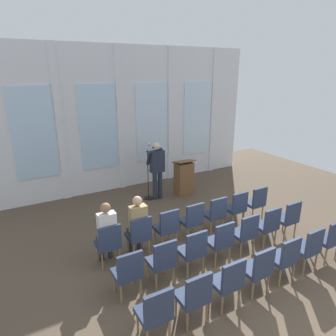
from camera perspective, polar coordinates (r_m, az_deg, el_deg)
ground_plane at (r=6.19m, az=14.24°, el=-20.47°), size 14.89×14.89×0.00m
rear_partition at (r=9.88m, az=-7.89°, el=9.04°), size 9.26×0.14×4.57m
speaker at (r=9.00m, az=-2.13°, el=0.25°), size 0.51×0.69×1.78m
mic_stand at (r=9.24m, az=-3.79°, el=-3.94°), size 0.28×0.28×1.55m
lectern at (r=9.51m, az=3.04°, el=-1.85°), size 0.60×0.48×1.16m
chair_r0_c0 at (r=6.27m, az=-11.27°, el=-13.71°), size 0.46×0.44×0.94m
audience_r0_c0 at (r=6.22m, az=-11.63°, el=-11.61°), size 0.36×0.39×1.37m
chair_r0_c1 at (r=6.46m, az=-5.50°, el=-12.35°), size 0.46×0.44×0.94m
audience_r0_c1 at (r=6.42m, az=-5.86°, el=-10.32°), size 0.36×0.39×1.37m
chair_r0_c2 at (r=6.72m, az=-0.18°, el=-10.98°), size 0.46×0.44×0.94m
chair_r0_c3 at (r=7.03m, az=4.67°, el=-9.64°), size 0.46×0.44×0.94m
chair_r0_c4 at (r=7.39m, az=9.04°, el=-8.36°), size 0.46×0.44×0.94m
chair_r0_c5 at (r=7.79m, az=12.96°, el=-7.16°), size 0.46×0.44×0.94m
chair_r0_c6 at (r=8.23m, az=16.46°, el=-6.06°), size 0.46×0.44×0.94m
chair_r1_c0 at (r=5.46m, az=-7.62°, el=-18.89°), size 0.46×0.44×0.94m
chair_r1_c1 at (r=5.68m, az=-1.05°, el=-17.03°), size 0.46×0.44×0.94m
chair_r1_c2 at (r=5.97m, az=4.83°, el=-15.16°), size 0.46×0.44×0.94m
chair_r1_c3 at (r=6.32m, az=10.02°, el=-13.34°), size 0.46×0.44×0.94m
chair_r1_c4 at (r=6.72m, az=14.56°, el=-11.64°), size 0.46×0.44×0.94m
chair_r1_c5 at (r=7.16m, az=18.53°, el=-10.08°), size 0.46×0.44×0.94m
chair_r1_c6 at (r=7.63m, az=21.99°, el=-8.67°), size 0.46×0.44×0.94m
chair_r2_c0 at (r=4.74m, az=-2.40°, el=-25.63°), size 0.46×0.44×0.94m
chair_r2_c1 at (r=4.99m, az=5.07°, el=-22.94°), size 0.46×0.44×0.94m
chair_r2_c2 at (r=5.32m, az=11.45°, el=-20.27°), size 0.46×0.44×0.94m
chair_r2_c3 at (r=5.71m, az=16.85°, el=-17.75°), size 0.46×0.44×0.94m
chair_r2_c4 at (r=6.14m, az=21.39°, el=-15.45°), size 0.46×0.44×0.94m
chair_r2_c5 at (r=6.62m, az=25.22°, el=-13.39°), size 0.46×0.44×0.94m
chair_r2_c6 at (r=7.13m, az=28.47°, el=-11.58°), size 0.46×0.44×0.94m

